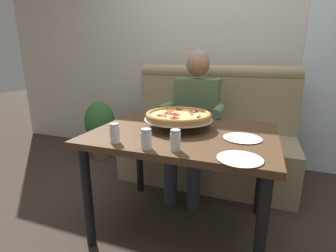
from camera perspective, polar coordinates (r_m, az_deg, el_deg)
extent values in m
plane|color=#382D26|center=(1.99, 3.17, -21.97)|extent=(16.00, 16.00, 0.00)
cube|color=beige|center=(3.04, 12.20, 18.70)|extent=(6.00, 0.12, 2.80)
cube|color=#998966|center=(2.54, 8.43, -7.43)|extent=(1.66, 0.60, 0.46)
cube|color=#998966|center=(2.78, 10.45, 4.29)|extent=(1.66, 0.18, 0.65)
cylinder|color=#998966|center=(2.73, 10.84, 12.03)|extent=(1.66, 0.14, 0.14)
cube|color=#4C331E|center=(1.66, 3.54, -1.89)|extent=(1.18, 0.88, 0.04)
cylinder|color=black|center=(1.73, -17.85, -15.29)|extent=(0.06, 0.06, 0.70)
cylinder|color=black|center=(1.44, 20.34, -22.49)|extent=(0.06, 0.06, 0.70)
cylinder|color=black|center=(2.29, -6.50, -6.77)|extent=(0.06, 0.06, 0.70)
cylinder|color=black|center=(2.08, 20.45, -10.08)|extent=(0.06, 0.06, 0.70)
cube|color=#2D3342|center=(2.22, 5.18, -2.29)|extent=(0.34, 0.40, 0.15)
cylinder|color=#2D3342|center=(2.15, 0.58, -11.73)|extent=(0.11, 0.11, 0.46)
cylinder|color=#2D3342|center=(2.10, 5.86, -12.53)|extent=(0.11, 0.11, 0.46)
cube|color=#56704C|center=(2.38, 6.67, 3.94)|extent=(0.40, 0.22, 0.56)
cylinder|color=#56704C|center=(2.23, -0.40, 4.25)|extent=(0.08, 0.28, 0.08)
cylinder|color=#56704C|center=(2.12, 11.36, 3.34)|extent=(0.08, 0.28, 0.08)
sphere|color=#997051|center=(2.31, 6.87, 13.72)|extent=(0.21, 0.21, 0.21)
sphere|color=gray|center=(2.32, 6.95, 14.59)|extent=(0.19, 0.19, 0.19)
cylinder|color=silver|center=(1.61, 1.04, -0.46)|extent=(0.01, 0.01, 0.06)
cylinder|color=silver|center=(1.82, -0.24, 1.34)|extent=(0.01, 0.01, 0.06)
cylinder|color=silver|center=(1.76, 6.27, 0.76)|extent=(0.01, 0.01, 0.06)
torus|color=silver|center=(1.72, 2.37, 1.39)|extent=(0.26, 0.26, 0.01)
cylinder|color=silver|center=(1.72, 2.38, 1.65)|extent=(0.47, 0.47, 0.00)
cylinder|color=#B77F42|center=(1.72, 2.38, 2.01)|extent=(0.45, 0.45, 0.02)
torus|color=#B77F42|center=(1.71, 2.39, 2.63)|extent=(0.45, 0.45, 0.03)
cylinder|color=#EFCC6B|center=(1.71, 2.39, 2.46)|extent=(0.39, 0.39, 0.01)
cylinder|color=red|center=(1.74, -0.06, 2.94)|extent=(0.06, 0.06, 0.01)
cylinder|color=red|center=(1.60, 1.47, 1.88)|extent=(0.06, 0.06, 0.01)
cylinder|color=red|center=(1.70, 1.77, 2.61)|extent=(0.05, 0.05, 0.01)
cylinder|color=red|center=(1.86, 2.51, 3.76)|extent=(0.05, 0.05, 0.01)
cylinder|color=red|center=(1.67, -1.65, 2.43)|extent=(0.05, 0.05, 0.01)
cylinder|color=red|center=(1.78, 5.59, 3.18)|extent=(0.05, 0.05, 0.01)
cylinder|color=red|center=(1.72, 1.26, 2.80)|extent=(0.05, 0.05, 0.01)
cylinder|color=red|center=(1.83, 0.52, 3.58)|extent=(0.06, 0.06, 0.01)
sphere|color=black|center=(1.80, 5.16, 3.41)|extent=(0.01, 0.01, 0.01)
sphere|color=black|center=(1.59, 1.45, 1.90)|extent=(0.01, 0.01, 0.01)
sphere|color=black|center=(1.66, -2.13, 2.44)|extent=(0.01, 0.01, 0.01)
sphere|color=black|center=(1.62, 6.85, 1.97)|extent=(0.01, 0.01, 0.01)
sphere|color=black|center=(1.75, 5.36, 3.06)|extent=(0.01, 0.01, 0.01)
sphere|color=black|center=(1.85, 2.12, 3.79)|extent=(0.01, 0.01, 0.01)
sphere|color=black|center=(1.74, -0.31, 3.08)|extent=(0.01, 0.01, 0.01)
sphere|color=black|center=(1.79, 6.56, 3.30)|extent=(0.01, 0.01, 0.01)
cone|color=#CCC675|center=(1.75, 0.31, 3.32)|extent=(0.04, 0.04, 0.02)
cone|color=#CCC675|center=(1.64, 7.18, 2.35)|extent=(0.04, 0.04, 0.02)
cone|color=#CCC675|center=(1.63, -0.69, 2.46)|extent=(0.04, 0.04, 0.02)
cone|color=#CCC675|center=(1.70, 5.40, 2.89)|extent=(0.04, 0.04, 0.02)
cylinder|color=white|center=(1.45, -12.04, -1.98)|extent=(0.06, 0.06, 0.09)
cylinder|color=silver|center=(1.46, -11.99, -2.77)|extent=(0.05, 0.05, 0.05)
cylinder|color=silver|center=(1.44, -12.16, 0.17)|extent=(0.05, 0.05, 0.02)
cylinder|color=white|center=(1.33, -4.94, -3.39)|extent=(0.06, 0.06, 0.09)
cylinder|color=#4C6633|center=(1.33, -4.93, -4.01)|extent=(0.05, 0.05, 0.06)
cylinder|color=silver|center=(1.31, -5.00, -1.07)|extent=(0.05, 0.05, 0.02)
cylinder|color=white|center=(1.30, 1.69, -3.68)|extent=(0.06, 0.06, 0.09)
cylinder|color=#A82D19|center=(1.31, 1.68, -4.64)|extent=(0.05, 0.05, 0.05)
cylinder|color=silver|center=(1.28, 1.71, -1.27)|extent=(0.05, 0.05, 0.02)
cylinder|color=white|center=(1.25, 16.05, -7.22)|extent=(0.15, 0.15, 0.01)
cone|color=white|center=(1.25, 16.08, -6.84)|extent=(0.22, 0.22, 0.01)
cylinder|color=white|center=(1.57, 16.59, -2.69)|extent=(0.16, 0.16, 0.01)
cone|color=white|center=(1.56, 16.62, -2.37)|extent=(0.23, 0.23, 0.01)
cylinder|color=black|center=(3.80, 32.48, -2.15)|extent=(0.02, 0.02, 0.44)
cube|color=black|center=(3.84, 33.82, 4.44)|extent=(0.21, 0.27, 0.42)
cylinder|color=brown|center=(3.24, -14.87, -4.95)|extent=(0.24, 0.24, 0.22)
ellipsoid|color=#336B33|center=(3.14, -15.28, 0.70)|extent=(0.36, 0.36, 0.52)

